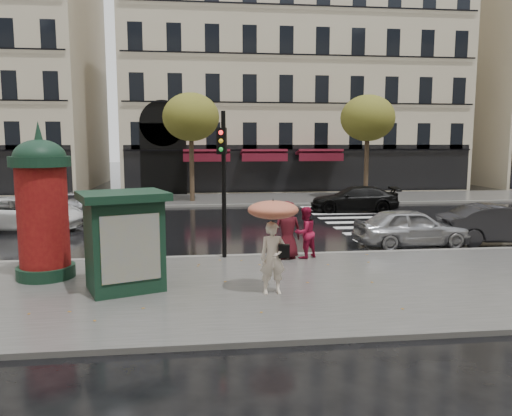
{
  "coord_description": "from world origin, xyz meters",
  "views": [
    {
      "loc": [
        -1.77,
        -12.64,
        3.76
      ],
      "look_at": [
        -0.06,
        1.5,
        1.85
      ],
      "focal_mm": 35.0,
      "sensor_mm": 36.0,
      "label": 1
    }
  ],
  "objects": [
    {
      "name": "ground",
      "position": [
        0.0,
        0.0,
        0.0
      ],
      "size": [
        160.0,
        160.0,
        0.0
      ],
      "primitive_type": "plane",
      "color": "black",
      "rests_on": "ground"
    },
    {
      "name": "near_sidewalk",
      "position": [
        0.0,
        -0.5,
        0.06
      ],
      "size": [
        90.0,
        7.0,
        0.12
      ],
      "primitive_type": "cube",
      "color": "#474744",
      "rests_on": "ground"
    },
    {
      "name": "far_sidewalk",
      "position": [
        0.0,
        19.0,
        0.06
      ],
      "size": [
        90.0,
        6.0,
        0.12
      ],
      "primitive_type": "cube",
      "color": "#474744",
      "rests_on": "ground"
    },
    {
      "name": "near_kerb",
      "position": [
        0.0,
        3.0,
        0.07
      ],
      "size": [
        90.0,
        0.25,
        0.14
      ],
      "primitive_type": "cube",
      "color": "slate",
      "rests_on": "ground"
    },
    {
      "name": "far_kerb",
      "position": [
        0.0,
        16.0,
        0.07
      ],
      "size": [
        90.0,
        0.25,
        0.14
      ],
      "primitive_type": "cube",
      "color": "slate",
      "rests_on": "ground"
    },
    {
      "name": "zebra_crossing",
      "position": [
        6.0,
        9.6,
        0.01
      ],
      "size": [
        3.6,
        11.75,
        0.01
      ],
      "primitive_type": "cube",
      "color": "silver",
      "rests_on": "ground"
    },
    {
      "name": "bldg_far_corner",
      "position": [
        6.0,
        30.0,
        11.31
      ],
      "size": [
        26.0,
        14.0,
        22.9
      ],
      "color": "#B7A88C",
      "rests_on": "ground"
    },
    {
      "name": "tree_far_left",
      "position": [
        -2.0,
        18.0,
        5.17
      ],
      "size": [
        3.4,
        3.4,
        6.64
      ],
      "color": "#38281C",
      "rests_on": "ground"
    },
    {
      "name": "tree_far_right",
      "position": [
        9.0,
        18.0,
        5.17
      ],
      "size": [
        3.4,
        3.4,
        6.64
      ],
      "color": "#38281C",
      "rests_on": "ground"
    },
    {
      "name": "woman_umbrella",
      "position": [
        0.03,
        -1.13,
        1.65
      ],
      "size": [
        1.21,
        1.21,
        2.32
      ],
      "color": "beige",
      "rests_on": "near_sidewalk"
    },
    {
      "name": "woman_red",
      "position": [
        1.59,
        2.4,
        0.93
      ],
      "size": [
        0.99,
        0.93,
        1.62
      ],
      "primitive_type": "imported",
      "rotation": [
        0.0,
        0.0,
        3.67
      ],
      "color": "maroon",
      "rests_on": "near_sidewalk"
    },
    {
      "name": "man_burgundy",
      "position": [
        1.03,
        2.4,
        1.02
      ],
      "size": [
        0.96,
        0.69,
        1.81
      ],
      "primitive_type": "imported",
      "rotation": [
        0.0,
        0.0,
        3.28
      ],
      "color": "#410D14",
      "rests_on": "near_sidewalk"
    },
    {
      "name": "morris_column",
      "position": [
        -5.81,
        1.02,
        2.11
      ],
      "size": [
        1.55,
        1.55,
        4.16
      ],
      "color": "black",
      "rests_on": "near_sidewalk"
    },
    {
      "name": "traffic_light",
      "position": [
        -0.93,
        2.71,
        2.88
      ],
      "size": [
        0.33,
        0.45,
        4.55
      ],
      "color": "black",
      "rests_on": "near_sidewalk"
    },
    {
      "name": "newsstand",
      "position": [
        -3.54,
        -0.34,
        1.37
      ],
      "size": [
        2.47,
        2.28,
        2.42
      ],
      "color": "black",
      "rests_on": "near_sidewalk"
    },
    {
      "name": "car_silver",
      "position": [
        5.88,
        4.2,
        0.69
      ],
      "size": [
        4.11,
        1.74,
        1.39
      ],
      "primitive_type": "imported",
      "rotation": [
        0.0,
        0.0,
        1.6
      ],
      "color": "#A5A5AA",
      "rests_on": "ground"
    },
    {
      "name": "car_darkgrey",
      "position": [
        9.35,
        4.2,
        0.73
      ],
      "size": [
        4.54,
        1.99,
        1.45
      ],
      "primitive_type": "imported",
      "rotation": [
        0.0,
        0.0,
        1.47
      ],
      "color": "black",
      "rests_on": "ground"
    },
    {
      "name": "car_white",
      "position": [
        -9.06,
        9.37,
        0.71
      ],
      "size": [
        5.32,
        2.91,
        1.41
      ],
      "primitive_type": "imported",
      "rotation": [
        0.0,
        0.0,
        1.46
      ],
      "color": "white",
      "rests_on": "ground"
    },
    {
      "name": "car_black",
      "position": [
        6.67,
        13.14,
        0.68
      ],
      "size": [
        4.85,
        2.4,
        1.35
      ],
      "primitive_type": "imported",
      "rotation": [
        0.0,
        0.0,
        -1.68
      ],
      "color": "black",
      "rests_on": "ground"
    },
    {
      "name": "car_far_silver",
      "position": [
        -7.76,
        12.31,
        0.7
      ],
      "size": [
        4.16,
        1.73,
        1.41
      ],
      "primitive_type": "imported",
      "rotation": [
        0.0,
        0.0,
        -1.55
      ],
      "color": "#B8B8BD",
      "rests_on": "ground"
    }
  ]
}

